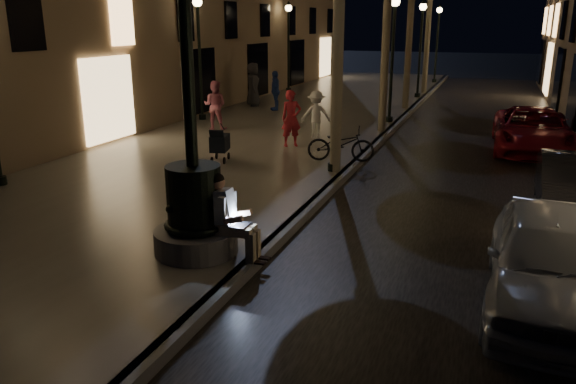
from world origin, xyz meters
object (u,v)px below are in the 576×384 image
at_px(lamp_curb_b, 393,41).
at_px(fountain_lamppost, 194,194).
at_px(lamp_left_b, 199,41).
at_px(car_third, 533,130).
at_px(bicycle, 341,144).
at_px(pedestrian_red, 291,118).
at_px(car_front, 551,260).
at_px(car_second, 572,185).
at_px(lamp_curb_c, 421,36).
at_px(lamp_left_c, 289,35).
at_px(seated_man_laptop, 228,214).
at_px(pedestrian_white, 316,115).
at_px(lamp_curb_a, 336,51).
at_px(pedestrian_blue, 275,91).
at_px(lamp_curb_d, 438,33).
at_px(pedestrian_pink, 215,105).
at_px(pedestrian_dark, 253,84).
at_px(stroller, 220,143).

bearing_deg(lamp_curb_b, fountain_lamppost, -92.86).
bearing_deg(lamp_left_b, car_third, -3.73).
bearing_deg(bicycle, fountain_lamppost, 163.02).
xyz_separation_m(car_third, pedestrian_red, (-7.06, -2.71, 0.39)).
bearing_deg(car_front, lamp_left_b, 137.14).
bearing_deg(car_second, lamp_curb_c, 109.09).
bearing_deg(lamp_left_c, seated_man_laptop, -72.32).
bearing_deg(bicycle, pedestrian_white, 17.09).
bearing_deg(car_second, lamp_left_b, 152.32).
distance_m(lamp_curb_a, pedestrian_white, 4.94).
xyz_separation_m(lamp_curb_b, pedestrian_red, (-2.06, -5.50, -2.17)).
relative_size(pedestrian_red, pedestrian_blue, 1.02).
bearing_deg(seated_man_laptop, pedestrian_red, 103.10).
height_order(lamp_left_c, bicycle, lamp_left_c).
bearing_deg(seated_man_laptop, lamp_curb_a, 89.18).
bearing_deg(lamp_curb_a, bicycle, 95.21).
bearing_deg(pedestrian_white, bicycle, 99.56).
bearing_deg(pedestrian_red, lamp_curb_b, 33.32).
xyz_separation_m(seated_man_laptop, car_second, (5.59, 5.09, -0.33)).
distance_m(fountain_lamppost, car_third, 12.59).
bearing_deg(lamp_left_b, lamp_curb_d, 68.47).
distance_m(car_second, pedestrian_pink, 12.27).
relative_size(lamp_curb_b, lamp_curb_d, 1.00).
distance_m(lamp_left_b, pedestrian_blue, 4.37).
height_order(seated_man_laptop, pedestrian_blue, pedestrian_blue).
bearing_deg(lamp_curb_a, car_third, 46.18).
height_order(pedestrian_pink, pedestrian_dark, pedestrian_dark).
height_order(lamp_curb_a, lamp_left_c, same).
relative_size(lamp_curb_c, bicycle, 2.61).
distance_m(pedestrian_blue, bicycle, 9.72).
bearing_deg(lamp_curb_b, lamp_curb_a, -90.00).
relative_size(seated_man_laptop, pedestrian_white, 0.91).
bearing_deg(lamp_left_c, lamp_curb_b, -48.41).
bearing_deg(stroller, bicycle, 7.10).
bearing_deg(car_second, bicycle, 161.31).
xyz_separation_m(car_front, pedestrian_blue, (-10.03, 14.96, 0.34)).
relative_size(car_third, bicycle, 2.66).
height_order(lamp_curb_c, pedestrian_pink, lamp_curb_c).
distance_m(car_third, pedestrian_blue, 11.07).
xyz_separation_m(car_second, car_third, (-0.50, 6.13, 0.07)).
bearing_deg(pedestrian_pink, car_front, 127.33).
distance_m(lamp_curb_a, pedestrian_pink, 7.38).
relative_size(lamp_left_b, car_second, 1.30).
bearing_deg(lamp_left_c, bicycle, -64.84).
relative_size(lamp_curb_a, lamp_left_b, 1.00).
relative_size(car_front, pedestrian_white, 2.69).
distance_m(pedestrian_white, bicycle, 3.38).
xyz_separation_m(lamp_curb_c, pedestrian_white, (-1.75, -11.96, -2.26)).
relative_size(lamp_left_c, car_second, 1.30).
relative_size(pedestrian_red, bicycle, 0.94).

